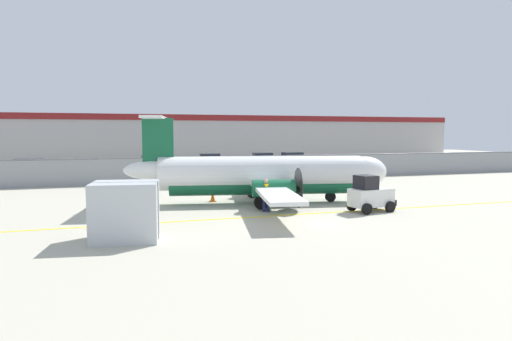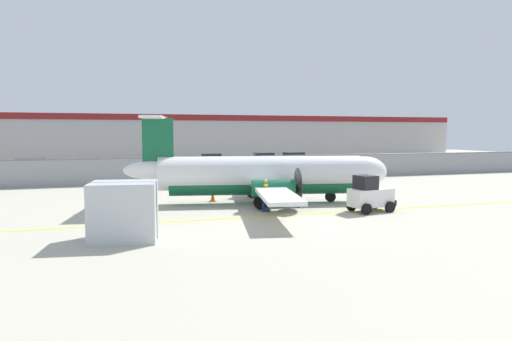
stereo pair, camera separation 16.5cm
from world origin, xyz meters
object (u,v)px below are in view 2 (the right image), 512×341
(cargo_container, at_px, (124,211))
(parked_car_3, at_px, (210,161))
(parked_car_5, at_px, (295,159))
(commuter_airplane, at_px, (266,175))
(parked_car_4, at_px, (265,160))
(traffic_cone_near_left, at_px, (135,198))
(parked_car_1, at_px, (87,167))
(parked_car_2, at_px, (155,163))
(parked_car_0, at_px, (31,167))
(traffic_cone_far_left, at_px, (278,199))
(ground_crew_worker, at_px, (266,193))
(baggage_tug, at_px, (370,195))
(traffic_cone_near_right, at_px, (213,196))

(cargo_container, xyz_separation_m, parked_car_3, (10.10, 32.52, -0.21))
(cargo_container, relative_size, parked_car_5, 0.62)
(commuter_airplane, distance_m, parked_car_4, 26.99)
(traffic_cone_near_left, distance_m, parked_car_1, 17.93)
(parked_car_2, xyz_separation_m, parked_car_3, (6.26, 2.32, 0.00))
(cargo_container, distance_m, parked_car_0, 28.66)
(parked_car_2, distance_m, parked_car_5, 16.66)
(traffic_cone_far_left, relative_size, parked_car_3, 0.15)
(parked_car_3, bearing_deg, ground_crew_worker, 90.87)
(commuter_airplane, height_order, parked_car_0, commuter_airplane)
(traffic_cone_far_left, distance_m, parked_car_0, 26.75)
(ground_crew_worker, height_order, parked_car_1, same)
(baggage_tug, xyz_separation_m, parked_car_2, (-8.30, 27.58, 0.04))
(commuter_airplane, relative_size, ground_crew_worker, 9.42)
(cargo_container, xyz_separation_m, parked_car_2, (3.84, 30.20, -0.21))
(cargo_container, relative_size, traffic_cone_far_left, 4.19)
(commuter_airplane, xyz_separation_m, cargo_container, (-8.01, -6.96, -0.50))
(traffic_cone_near_left, relative_size, traffic_cone_far_left, 1.00)
(ground_crew_worker, xyz_separation_m, traffic_cone_near_left, (-6.23, 5.00, -0.64))
(traffic_cone_near_right, xyz_separation_m, parked_car_0, (-12.59, 19.25, 0.58))
(cargo_container, bearing_deg, parked_car_1, 104.59)
(traffic_cone_near_right, bearing_deg, ground_crew_worker, -66.30)
(baggage_tug, distance_m, ground_crew_worker, 5.34)
(traffic_cone_near_right, xyz_separation_m, parked_car_2, (-1.36, 21.76, 0.58))
(ground_crew_worker, xyz_separation_m, parked_car_3, (3.04, 28.30, -0.06))
(commuter_airplane, xyz_separation_m, parked_car_4, (8.57, 25.58, -0.71))
(cargo_container, relative_size, traffic_cone_near_right, 4.19)
(traffic_cone_near_right, relative_size, parked_car_1, 0.15)
(commuter_airplane, distance_m, parked_car_0, 25.83)
(commuter_airplane, xyz_separation_m, parked_car_3, (2.09, 25.56, -0.71))
(parked_car_4, bearing_deg, commuter_airplane, -100.81)
(commuter_airplane, distance_m, traffic_cone_near_left, 7.64)
(ground_crew_worker, distance_m, parked_car_1, 24.58)
(traffic_cone_far_left, bearing_deg, traffic_cone_near_left, 157.72)
(parked_car_1, height_order, parked_car_3, same)
(parked_car_0, bearing_deg, parked_car_4, 16.72)
(parked_car_2, distance_m, parked_car_4, 12.95)
(baggage_tug, height_order, ground_crew_worker, baggage_tug)
(commuter_airplane, distance_m, parked_car_1, 22.54)
(traffic_cone_near_left, distance_m, parked_car_0, 20.21)
(traffic_cone_near_left, bearing_deg, cargo_container, -95.12)
(traffic_cone_near_right, relative_size, parked_car_0, 0.15)
(traffic_cone_near_right, bearing_deg, parked_car_3, 78.51)
(parked_car_0, bearing_deg, parked_car_1, -5.09)
(parked_car_1, height_order, parked_car_4, same)
(baggage_tug, relative_size, ground_crew_worker, 1.45)
(cargo_container, distance_m, traffic_cone_near_left, 9.30)
(parked_car_0, bearing_deg, commuter_airplane, -48.14)
(commuter_airplane, distance_m, traffic_cone_far_left, 1.60)
(ground_crew_worker, relative_size, traffic_cone_near_right, 2.66)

